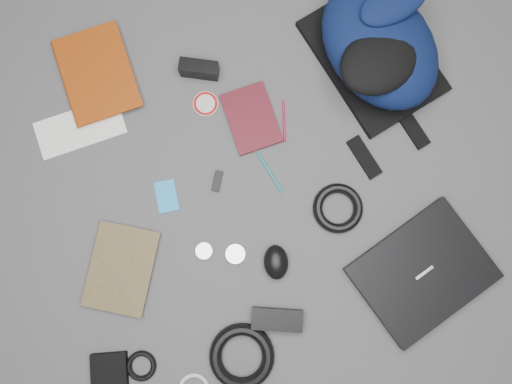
{
  "coord_description": "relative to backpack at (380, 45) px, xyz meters",
  "views": [
    {
      "loc": [
        -0.02,
        -0.15,
        1.4
      ],
      "look_at": [
        0.0,
        0.0,
        0.02
      ],
      "focal_mm": 35.0,
      "sensor_mm": 36.0,
      "label": 1
    }
  ],
  "objects": [
    {
      "name": "ground",
      "position": [
        -0.4,
        -0.34,
        -0.09
      ],
      "size": [
        4.0,
        4.0,
        0.0
      ],
      "primitive_type": "plane",
      "color": "#4F4F51",
      "rests_on": "ground"
    },
    {
      "name": "backpack",
      "position": [
        0.0,
        0.0,
        0.0
      ],
      "size": [
        0.45,
        0.52,
        0.18
      ],
      "primitive_type": null,
      "rotation": [
        0.0,
        0.0,
        0.39
      ],
      "color": "black",
      "rests_on": "ground"
    },
    {
      "name": "laptop",
      "position": [
        0.02,
        -0.63,
        -0.07
      ],
      "size": [
        0.43,
        0.39,
        0.03
      ],
      "primitive_type": "cube",
      "rotation": [
        0.0,
        0.0,
        0.47
      ],
      "color": "black",
      "rests_on": "ground"
    },
    {
      "name": "textbook_red",
      "position": [
        -0.89,
        0.05,
        -0.08
      ],
      "size": [
        0.24,
        0.3,
        0.03
      ],
      "primitive_type": "imported",
      "rotation": [
        0.0,
        0.0,
        0.18
      ],
      "color": "maroon",
      "rests_on": "ground"
    },
    {
      "name": "comic_book",
      "position": [
        -0.88,
        -0.46,
        -0.08
      ],
      "size": [
        0.25,
        0.28,
        0.02
      ],
      "primitive_type": "imported",
      "rotation": [
        0.0,
        0.0,
        -0.36
      ],
      "color": "#AC8E0C",
      "rests_on": "ground"
    },
    {
      "name": "envelope",
      "position": [
        -0.87,
        -0.08,
        -0.09
      ],
      "size": [
        0.27,
        0.16,
        0.0
      ],
      "primitive_type": "cube",
      "rotation": [
        0.0,
        0.0,
        0.18
      ],
      "color": "white",
      "rests_on": "ground"
    },
    {
      "name": "dvd_case",
      "position": [
        -0.38,
        -0.13,
        -0.08
      ],
      "size": [
        0.16,
        0.21,
        0.01
      ],
      "primitive_type": "cube",
      "rotation": [
        0.0,
        0.0,
        0.17
      ],
      "color": "#3D0B11",
      "rests_on": "ground"
    },
    {
      "name": "compact_camera",
      "position": [
        -0.5,
        0.03,
        -0.06
      ],
      "size": [
        0.12,
        0.07,
        0.06
      ],
      "primitive_type": "cube",
      "rotation": [
        0.0,
        0.0,
        -0.29
      ],
      "color": "black",
      "rests_on": "ground"
    },
    {
      "name": "sticker_disc",
      "position": [
        -0.5,
        -0.06,
        -0.09
      ],
      "size": [
        0.1,
        0.1,
        0.0
      ],
      "primitive_type": "cylinder",
      "rotation": [
        0.0,
        0.0,
        -0.38
      ],
      "color": "silver",
      "rests_on": "ground"
    },
    {
      "name": "pen_teal",
      "position": [
        -0.35,
        -0.29,
        -0.09
      ],
      "size": [
        0.06,
        0.12,
        0.01
      ],
      "primitive_type": "cylinder",
      "rotation": [
        1.57,
        0.0,
        0.4
      ],
      "color": "#0E767F",
      "rests_on": "ground"
    },
    {
      "name": "pen_red",
      "position": [
        -0.28,
        -0.15,
        -0.09
      ],
      "size": [
        0.02,
        0.12,
        0.01
      ],
      "primitive_type": "cylinder",
      "rotation": [
        1.57,
        0.0,
        -0.12
      ],
      "color": "#AD0D2D",
      "rests_on": "ground"
    },
    {
      "name": "id_badge",
      "position": [
        -0.65,
        -0.31,
        -0.09
      ],
      "size": [
        0.06,
        0.09,
        0.0
      ],
      "primitive_type": "cube",
      "rotation": [
        0.0,
        0.0,
        0.05
      ],
      "color": "#1C86D5",
      "rests_on": "ground"
    },
    {
      "name": "usb_black",
      "position": [
        -0.5,
        -0.29,
        -0.09
      ],
      "size": [
        0.04,
        0.06,
        0.01
      ],
      "primitive_type": "cube",
      "rotation": [
        0.0,
        0.0,
        -0.37
      ],
      "color": "black",
      "rests_on": "ground"
    },
    {
      "name": "mouse",
      "position": [
        -0.37,
        -0.54,
        -0.07
      ],
      "size": [
        0.08,
        0.1,
        0.05
      ],
      "primitive_type": "ellipsoid",
      "rotation": [
        0.0,
        0.0,
        -0.08
      ],
      "color": "black",
      "rests_on": "ground"
    },
    {
      "name": "headphone_left",
      "position": [
        -0.56,
        -0.48,
        -0.09
      ],
      "size": [
        0.05,
        0.05,
        0.01
      ],
      "primitive_type": "cylinder",
      "rotation": [
        0.0,
        0.0,
        -0.02
      ],
      "color": "#BCBDBF",
      "rests_on": "ground"
    },
    {
      "name": "headphone_right",
      "position": [
        -0.48,
        -0.5,
        -0.08
      ],
      "size": [
        0.07,
        0.07,
        0.01
      ],
      "primitive_type": "cylinder",
      "rotation": [
        0.0,
        0.0,
        -0.25
      ],
      "color": "silver",
      "rests_on": "ground"
    },
    {
      "name": "cable_coil",
      "position": [
        -0.18,
        -0.42,
        -0.08
      ],
      "size": [
        0.17,
        0.17,
        0.03
      ],
      "primitive_type": "torus",
      "rotation": [
        0.0,
        0.0,
        0.2
      ],
      "color": "black",
      "rests_on": "ground"
    },
    {
      "name": "power_brick",
      "position": [
        -0.39,
        -0.69,
        -0.07
      ],
      "size": [
        0.15,
        0.09,
        0.03
      ],
      "primitive_type": "cube",
      "rotation": [
        0.0,
        0.0,
        -0.22
      ],
      "color": "black",
      "rests_on": "ground"
    },
    {
      "name": "power_cord_coil",
      "position": [
        -0.5,
        -0.78,
        -0.07
      ],
      "size": [
        0.2,
        0.2,
        0.03
      ],
      "primitive_type": "torus",
      "rotation": [
        0.0,
        0.0,
        -0.11
      ],
      "color": "black",
      "rests_on": "ground"
    },
    {
      "name": "pouch",
      "position": [
        -0.86,
        -0.76,
        -0.08
      ],
      "size": [
        0.1,
        0.1,
        0.03
      ],
      "primitive_type": "cube",
      "rotation": [
        0.0,
        0.0,
        -0.08
      ],
      "color": "black",
      "rests_on": "ground"
    },
    {
      "name": "earbud_coil",
      "position": [
        -0.78,
        -0.76,
        -0.08
      ],
      "size": [
        0.09,
        0.09,
        0.02
      ],
      "primitive_type": "torus",
      "rotation": [
        0.0,
        0.0,
        -0.1
      ],
      "color": "black",
      "rests_on": "ground"
    }
  ]
}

